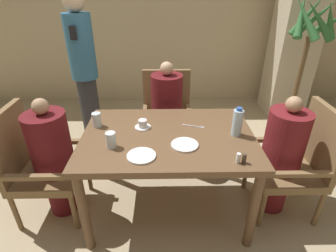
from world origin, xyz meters
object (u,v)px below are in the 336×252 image
object	(u,v)px
potted_palm	(299,81)
standing_host	(84,68)
plate_main_right	(141,156)
water_bottle	(237,122)
diner_in_far_chair	(167,114)
chair_right_side	(298,160)
plate_main_left	(185,145)
chair_left_side	(36,163)
chair_far_side	(167,114)
teacup_with_saucer	(143,124)
diner_in_right_chair	(281,156)
diner_in_left_chair	(54,158)
glass_tall_mid	(111,140)
glass_tall_near	(97,120)

from	to	relation	value
potted_palm	standing_host	bearing A→B (deg)	-178.19
plate_main_right	water_bottle	bearing A→B (deg)	21.32
diner_in_far_chair	water_bottle	world-z (taller)	diner_in_far_chair
chair_right_side	plate_main_left	bearing A→B (deg)	-170.77
chair_left_side	chair_far_side	bearing A→B (deg)	39.14
chair_left_side	chair_right_side	distance (m)	2.17
chair_far_side	teacup_with_saucer	world-z (taller)	chair_far_side
chair_right_side	standing_host	world-z (taller)	standing_host
diner_in_right_chair	plate_main_right	size ratio (longest dim) A/B	5.35
chair_right_side	diner_in_right_chair	bearing A→B (deg)	180.00
teacup_with_saucer	potted_palm	bearing A→B (deg)	32.76
diner_in_left_chair	glass_tall_mid	xyz separation A→B (m)	(0.52, -0.17, 0.27)
teacup_with_saucer	water_bottle	bearing A→B (deg)	-9.95
chair_far_side	diner_in_far_chair	distance (m)	0.17
diner_in_far_chair	potted_palm	world-z (taller)	potted_palm
chair_left_side	glass_tall_mid	distance (m)	0.76
plate_main_right	chair_left_side	bearing A→B (deg)	162.11
diner_in_right_chair	chair_left_side	bearing A→B (deg)	-180.00
teacup_with_saucer	glass_tall_mid	world-z (taller)	glass_tall_mid
diner_in_right_chair	water_bottle	bearing A→B (deg)	-178.41
plate_main_right	glass_tall_near	size ratio (longest dim) A/B	1.71
teacup_with_saucer	glass_tall_near	xyz separation A→B (m)	(-0.37, 0.03, 0.03)
diner_in_far_chair	diner_in_right_chair	bearing A→B (deg)	-38.08
plate_main_right	diner_in_far_chair	bearing A→B (deg)	79.61
diner_in_far_chair	glass_tall_mid	world-z (taller)	diner_in_far_chair
plate_main_right	glass_tall_mid	distance (m)	0.26
chair_left_side	diner_in_far_chair	world-z (taller)	diner_in_far_chair
chair_right_side	plate_main_right	xyz separation A→B (m)	(-1.27, -0.29, 0.26)
teacup_with_saucer	glass_tall_mid	xyz separation A→B (m)	(-0.20, -0.28, 0.03)
potted_palm	water_bottle	world-z (taller)	potted_palm
diner_in_left_chair	water_bottle	xyz separation A→B (m)	(1.46, -0.01, 0.32)
chair_left_side	water_bottle	bearing A→B (deg)	-0.40
diner_in_right_chair	plate_main_right	world-z (taller)	diner_in_right_chair
diner_in_right_chair	glass_tall_mid	bearing A→B (deg)	-172.88
chair_right_side	water_bottle	world-z (taller)	water_bottle
chair_left_side	plate_main_left	world-z (taller)	chair_left_side
diner_in_left_chair	chair_far_side	xyz separation A→B (m)	(0.93, 0.88, -0.04)
chair_left_side	diner_in_far_chair	distance (m)	1.31
diner_in_far_chair	glass_tall_near	distance (m)	0.85
standing_host	glass_tall_near	size ratio (longest dim) A/B	14.94
diner_in_left_chair	water_bottle	world-z (taller)	diner_in_left_chair
chair_left_side	chair_right_side	xyz separation A→B (m)	(2.17, 0.00, 0.00)
plate_main_left	plate_main_right	world-z (taller)	same
chair_left_side	glass_tall_mid	size ratio (longest dim) A/B	8.24
chair_left_side	standing_host	distance (m)	1.30
diner_in_left_chair	plate_main_right	size ratio (longest dim) A/B	5.34
chair_right_side	glass_tall_mid	size ratio (longest dim) A/B	8.24
diner_in_right_chair	plate_main_right	distance (m)	1.18
diner_in_right_chair	plate_main_left	bearing A→B (deg)	-169.09
chair_left_side	diner_in_right_chair	bearing A→B (deg)	0.00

